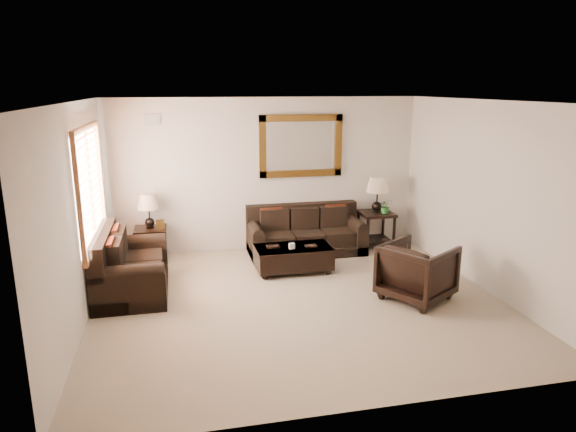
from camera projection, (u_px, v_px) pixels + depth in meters
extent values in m
cube|color=gray|center=(298.00, 301.00, 7.07)|extent=(5.50, 5.00, 0.01)
cube|color=white|center=(299.00, 101.00, 6.40)|extent=(5.50, 5.00, 0.01)
cube|color=beige|center=(266.00, 175.00, 9.10)|extent=(5.50, 0.01, 2.70)
cube|color=beige|center=(368.00, 272.00, 4.37)|extent=(5.50, 0.01, 2.70)
cube|color=beige|center=(77.00, 217.00, 6.17)|extent=(0.01, 5.00, 2.70)
cube|color=beige|center=(486.00, 197.00, 7.31)|extent=(0.01, 5.00, 2.70)
cube|color=white|center=(88.00, 187.00, 6.97)|extent=(0.01, 1.80, 1.50)
cube|color=brown|center=(85.00, 128.00, 6.78)|extent=(0.06, 1.96, 0.08)
cube|color=brown|center=(96.00, 242.00, 7.17)|extent=(0.06, 1.96, 0.08)
cube|color=brown|center=(79.00, 202.00, 6.09)|extent=(0.06, 0.08, 1.50)
cube|color=brown|center=(100.00, 175.00, 7.87)|extent=(0.06, 0.08, 1.50)
cube|color=brown|center=(91.00, 187.00, 6.98)|extent=(0.05, 0.05, 1.50)
cube|color=#45230D|center=(301.00, 146.00, 9.08)|extent=(1.50, 0.06, 1.10)
cube|color=white|center=(301.00, 146.00, 9.09)|extent=(1.26, 0.01, 0.86)
cube|color=#999999|center=(152.00, 119.00, 8.44)|extent=(0.25, 0.02, 0.18)
cube|color=black|center=(306.00, 248.00, 9.12)|extent=(2.02, 0.87, 0.17)
cube|color=black|center=(302.00, 214.00, 9.30)|extent=(2.02, 0.20, 0.41)
cube|color=black|center=(276.00, 239.00, 8.93)|extent=(0.52, 0.72, 0.25)
cube|color=black|center=(306.00, 237.00, 9.05)|extent=(0.52, 0.72, 0.25)
cube|color=black|center=(336.00, 235.00, 9.16)|extent=(0.52, 0.72, 0.25)
cube|color=black|center=(255.00, 243.00, 8.89)|extent=(0.20, 0.87, 0.49)
cylinder|color=black|center=(255.00, 229.00, 8.83)|extent=(0.20, 0.86, 0.20)
cube|color=black|center=(355.00, 236.00, 9.26)|extent=(0.20, 0.87, 0.49)
cylinder|color=black|center=(355.00, 223.00, 9.20)|extent=(0.20, 0.86, 0.20)
cube|color=maroon|center=(272.00, 219.00, 9.02)|extent=(0.39, 0.17, 0.40)
cube|color=maroon|center=(336.00, 215.00, 9.26)|extent=(0.39, 0.17, 0.40)
cube|color=black|center=(133.00, 286.00, 7.39)|extent=(0.97, 1.63, 0.18)
cube|color=black|center=(102.00, 248.00, 7.16)|extent=(0.22, 1.63, 0.46)
cube|color=black|center=(132.00, 278.00, 7.05)|extent=(0.79, 0.57, 0.27)
cube|color=black|center=(135.00, 264.00, 7.61)|extent=(0.79, 0.57, 0.27)
cube|color=black|center=(128.00, 293.00, 6.68)|extent=(0.97, 0.22, 0.54)
cylinder|color=black|center=(127.00, 273.00, 6.61)|extent=(0.95, 0.22, 0.22)
cube|color=black|center=(136.00, 258.00, 8.01)|extent=(0.97, 0.22, 0.54)
cylinder|color=black|center=(134.00, 242.00, 7.94)|extent=(0.95, 0.22, 0.22)
cube|color=maroon|center=(114.00, 255.00, 6.87)|extent=(0.19, 0.43, 0.44)
cube|color=maroon|center=(119.00, 240.00, 7.53)|extent=(0.19, 0.43, 0.44)
cube|color=black|center=(150.00, 229.00, 8.59)|extent=(0.53, 0.53, 0.05)
cube|color=black|center=(152.00, 254.00, 8.70)|extent=(0.45, 0.45, 0.03)
cylinder|color=black|center=(137.00, 251.00, 8.40)|extent=(0.05, 0.05, 0.53)
cylinder|color=black|center=(165.00, 249.00, 8.50)|extent=(0.05, 0.05, 0.53)
cylinder|color=black|center=(138.00, 243.00, 8.83)|extent=(0.05, 0.05, 0.53)
cylinder|color=black|center=(165.00, 241.00, 8.92)|extent=(0.05, 0.05, 0.53)
sphere|color=black|center=(150.00, 223.00, 8.56)|extent=(0.16, 0.16, 0.16)
cylinder|color=black|center=(149.00, 213.00, 8.52)|extent=(0.02, 0.02, 0.34)
cone|color=tan|center=(148.00, 201.00, 8.47)|extent=(0.36, 0.36, 0.25)
cube|color=#45230D|center=(160.00, 224.00, 8.51)|extent=(0.14, 0.10, 0.16)
cube|color=black|center=(376.00, 214.00, 9.38)|extent=(0.59, 0.59, 0.05)
cube|color=black|center=(375.00, 239.00, 9.50)|extent=(0.50, 0.50, 0.03)
cylinder|color=black|center=(368.00, 235.00, 9.17)|extent=(0.05, 0.05, 0.59)
cylinder|color=black|center=(394.00, 233.00, 9.27)|extent=(0.05, 0.05, 0.59)
cylinder|color=black|center=(358.00, 228.00, 9.65)|extent=(0.05, 0.05, 0.59)
cylinder|color=black|center=(383.00, 226.00, 9.75)|extent=(0.05, 0.05, 0.59)
sphere|color=black|center=(377.00, 206.00, 9.35)|extent=(0.18, 0.18, 0.18)
cylinder|color=black|center=(377.00, 196.00, 9.30)|extent=(0.03, 0.03, 0.39)
cone|color=tan|center=(378.00, 184.00, 9.25)|extent=(0.41, 0.41, 0.28)
sphere|color=black|center=(265.00, 276.00, 7.88)|extent=(0.11, 0.11, 0.11)
sphere|color=black|center=(327.00, 271.00, 8.09)|extent=(0.11, 0.11, 0.11)
sphere|color=black|center=(260.00, 266.00, 8.32)|extent=(0.11, 0.11, 0.11)
sphere|color=black|center=(320.00, 262.00, 8.53)|extent=(0.11, 0.11, 0.11)
cube|color=black|center=(293.00, 257.00, 8.16)|extent=(1.20, 0.66, 0.33)
cube|color=black|center=(293.00, 248.00, 8.12)|extent=(1.22, 0.67, 0.04)
cube|color=black|center=(273.00, 246.00, 8.09)|extent=(0.20, 0.14, 0.03)
cube|color=black|center=(311.00, 246.00, 8.12)|extent=(0.18, 0.13, 0.02)
cube|color=white|center=(292.00, 246.00, 8.01)|extent=(0.09, 0.08, 0.09)
imported|color=black|center=(417.00, 269.00, 7.06)|extent=(1.13, 1.15, 0.88)
imported|color=#235B1F|center=(386.00, 208.00, 9.27)|extent=(0.26, 0.28, 0.21)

